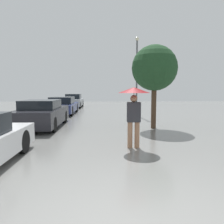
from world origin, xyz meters
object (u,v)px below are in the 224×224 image
object	(u,v)px
pedestrian	(134,102)
tree	(154,68)
street_lamp	(137,71)
parked_car_second	(42,114)
parked_car_third	(63,106)
parked_car_farthest	(74,101)

from	to	relation	value
pedestrian	tree	world-z (taller)	tree
tree	street_lamp	xyz separation A→B (m)	(-0.04, 4.81, 0.30)
pedestrian	street_lamp	bearing A→B (deg)	80.66
parked_car_second	tree	world-z (taller)	tree
tree	parked_car_third	bearing A→B (deg)	129.64
pedestrian	parked_car_third	world-z (taller)	pedestrian
parked_car_third	parked_car_farthest	bearing A→B (deg)	89.82
parked_car_third	tree	distance (m)	8.41
pedestrian	parked_car_third	distance (m)	10.35
parked_car_third	parked_car_farthest	distance (m)	5.96
parked_car_farthest	street_lamp	distance (m)	9.33
parked_car_second	parked_car_third	world-z (taller)	parked_car_second
pedestrian	parked_car_third	bearing A→B (deg)	111.75
parked_car_second	street_lamp	xyz separation A→B (m)	(5.07, 4.25, 2.36)
tree	street_lamp	bearing A→B (deg)	90.45
pedestrian	street_lamp	world-z (taller)	street_lamp
parked_car_third	tree	size ratio (longest dim) A/B	1.21
pedestrian	parked_car_second	size ratio (longest dim) A/B	0.42
parked_car_second	pedestrian	bearing A→B (deg)	-46.00
parked_car_second	parked_car_farthest	world-z (taller)	parked_car_farthest
parked_car_third	pedestrian	bearing A→B (deg)	-68.25
parked_car_second	tree	distance (m)	5.54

